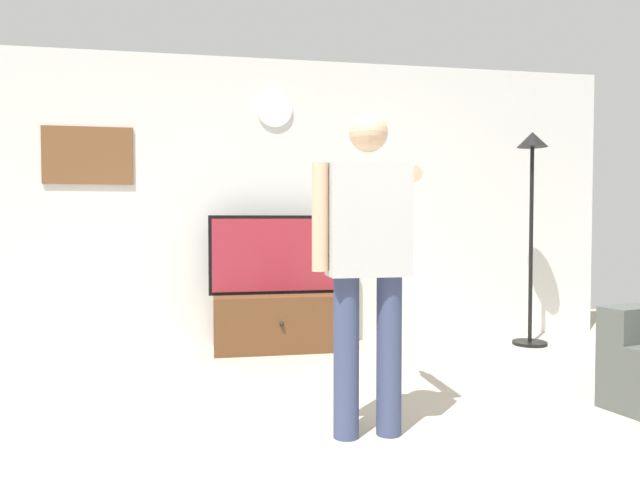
# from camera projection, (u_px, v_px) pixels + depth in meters

# --- Properties ---
(ground_plane) EXTENTS (8.40, 8.40, 0.00)m
(ground_plane) POSITION_uv_depth(u_px,v_px,m) (377.00, 469.00, 2.78)
(ground_plane) COLOR #B2A893
(back_wall) EXTENTS (6.40, 0.10, 2.70)m
(back_wall) POSITION_uv_depth(u_px,v_px,m) (292.00, 202.00, 5.63)
(back_wall) COLOR silver
(back_wall) RESTS_ON ground_plane
(tv_stand) EXTENTS (1.16, 0.49, 0.51)m
(tv_stand) POSITION_uv_depth(u_px,v_px,m) (278.00, 322.00, 5.29)
(tv_stand) COLOR brown
(tv_stand) RESTS_ON ground_plane
(television) EXTENTS (1.24, 0.07, 0.72)m
(television) POSITION_uv_depth(u_px,v_px,m) (278.00, 255.00, 5.31)
(television) COLOR black
(television) RESTS_ON tv_stand
(wall_clock) EXTENTS (0.33, 0.03, 0.33)m
(wall_clock) POSITION_uv_depth(u_px,v_px,m) (274.00, 109.00, 5.50)
(wall_clock) COLOR white
(framed_picture) EXTENTS (0.77, 0.04, 0.51)m
(framed_picture) POSITION_uv_depth(u_px,v_px,m) (88.00, 156.00, 5.22)
(framed_picture) COLOR brown
(floor_lamp) EXTENTS (0.32, 0.32, 2.00)m
(floor_lamp) POSITION_uv_depth(u_px,v_px,m) (532.00, 193.00, 5.47)
(floor_lamp) COLOR black
(floor_lamp) RESTS_ON ground_plane
(person_standing_nearer_lamp) EXTENTS (0.62, 0.78, 1.76)m
(person_standing_nearer_lamp) POSITION_uv_depth(u_px,v_px,m) (368.00, 253.00, 3.18)
(person_standing_nearer_lamp) COLOR #384266
(person_standing_nearer_lamp) RESTS_ON ground_plane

